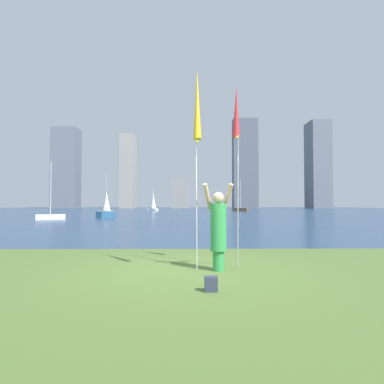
# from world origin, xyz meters

# --- Properties ---
(ground) EXTENTS (120.00, 138.00, 0.12)m
(ground) POSITION_xyz_m (0.00, 50.95, -0.06)
(ground) COLOR #4C662D
(person) EXTENTS (0.69, 0.51, 1.88)m
(person) POSITION_xyz_m (0.70, -0.10, 0.92)
(person) COLOR green
(person) RESTS_ON ground
(kite_flag_left) EXTENTS (0.16, 1.02, 4.27)m
(kite_flag_left) POSITION_xyz_m (0.24, -0.42, 3.42)
(kite_flag_left) COLOR #B2B2B7
(kite_flag_left) RESTS_ON ground
(kite_flag_right) EXTENTS (0.16, 0.41, 4.14)m
(kite_flag_right) POSITION_xyz_m (1.16, 0.33, 3.43)
(kite_flag_right) COLOR #B2B2B7
(kite_flag_right) RESTS_ON ground
(bag) EXTENTS (0.21, 0.15, 0.24)m
(bag) POSITION_xyz_m (0.42, -1.79, 0.12)
(bag) COLOR #33384C
(bag) RESTS_ON ground
(sailboat_0) EXTENTS (1.70, 2.04, 4.33)m
(sailboat_0) POSITION_xyz_m (-8.09, 26.43, 0.35)
(sailboat_0) COLOR #2D6084
(sailboat_0) RESTS_ON ground
(sailboat_1) EXTENTS (2.31, 2.07, 5.21)m
(sailboat_1) POSITION_xyz_m (-11.42, 40.53, 1.49)
(sailboat_1) COLOR silver
(sailboat_1) RESTS_ON ground
(sailboat_2) EXTENTS (2.16, 1.76, 4.32)m
(sailboat_2) POSITION_xyz_m (-6.26, 54.83, 1.57)
(sailboat_2) COLOR white
(sailboat_2) RESTS_ON ground
(sailboat_5) EXTENTS (2.47, 1.73, 5.18)m
(sailboat_5) POSITION_xyz_m (-12.14, 22.85, 0.32)
(sailboat_5) COLOR white
(sailboat_5) RESTS_ON ground
(sailboat_6) EXTENTS (2.66, 2.49, 5.85)m
(sailboat_6) POSITION_xyz_m (9.73, 54.15, 0.41)
(sailboat_6) COLOR brown
(sailboat_6) RESTS_ON ground
(skyline_tower_0) EXTENTS (7.26, 6.30, 23.85)m
(skyline_tower_0) POSITION_xyz_m (-36.19, 93.57, 11.92)
(skyline_tower_0) COLOR slate
(skyline_tower_0) RESTS_ON ground
(skyline_tower_1) EXTENTS (3.99, 7.53, 21.74)m
(skyline_tower_1) POSITION_xyz_m (-17.60, 93.11, 10.87)
(skyline_tower_1) COLOR gray
(skyline_tower_1) RESTS_ON ground
(skyline_tower_2) EXTENTS (5.26, 5.46, 8.79)m
(skyline_tower_2) POSITION_xyz_m (-1.94, 93.28, 4.39)
(skyline_tower_2) COLOR gray
(skyline_tower_2) RESTS_ON ground
(skyline_tower_3) EXTENTS (6.98, 3.92, 25.66)m
(skyline_tower_3) POSITION_xyz_m (16.60, 88.87, 12.83)
(skyline_tower_3) COLOR #565B66
(skyline_tower_3) RESTS_ON ground
(skyline_tower_4) EXTENTS (5.45, 7.42, 25.00)m
(skyline_tower_4) POSITION_xyz_m (37.77, 89.25, 12.50)
(skyline_tower_4) COLOR slate
(skyline_tower_4) RESTS_ON ground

